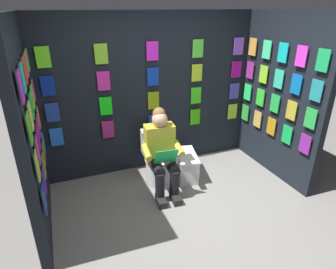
% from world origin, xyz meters
% --- Properties ---
extents(ground_plane, '(30.00, 30.00, 0.00)m').
position_xyz_m(ground_plane, '(0.00, 0.00, 0.00)').
color(ground_plane, gray).
extents(display_wall_back, '(3.36, 0.14, 2.36)m').
position_xyz_m(display_wall_back, '(-0.00, -1.70, 1.18)').
color(display_wall_back, black).
rests_on(display_wall_back, ground).
extents(display_wall_left, '(0.14, 1.65, 2.36)m').
position_xyz_m(display_wall_left, '(-1.68, -0.83, 1.18)').
color(display_wall_left, black).
rests_on(display_wall_left, ground).
extents(display_wall_right, '(0.14, 1.65, 2.36)m').
position_xyz_m(display_wall_right, '(1.68, -0.83, 1.18)').
color(display_wall_right, black).
rests_on(display_wall_right, ground).
extents(toilet, '(0.43, 0.57, 0.77)m').
position_xyz_m(toilet, '(0.12, -1.15, 0.33)').
color(toilet, white).
rests_on(toilet, ground).
extents(person_reading, '(0.55, 0.71, 1.19)m').
position_xyz_m(person_reading, '(0.13, -0.92, 0.60)').
color(person_reading, gold).
rests_on(person_reading, ground).
extents(comic_longbox_near, '(0.42, 0.64, 0.38)m').
position_xyz_m(comic_longbox_near, '(-0.33, -1.11, 0.19)').
color(comic_longbox_near, silver).
rests_on(comic_longbox_near, ground).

